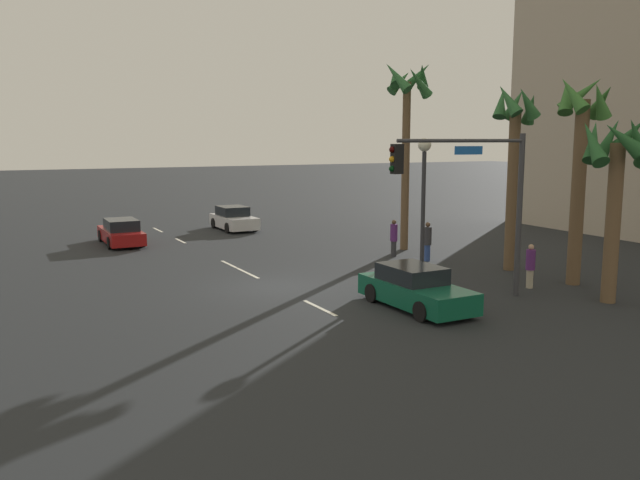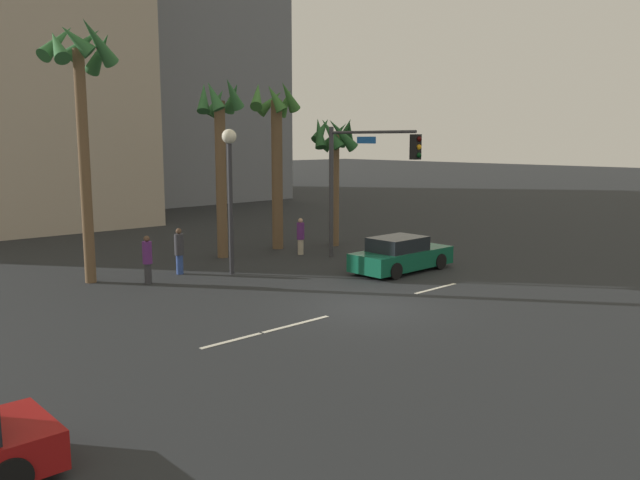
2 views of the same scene
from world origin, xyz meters
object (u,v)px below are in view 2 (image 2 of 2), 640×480
object	(u,v)px
palm_tree_2	(221,133)
building_2	(109,96)
pedestrian_0	(301,236)
pedestrian_2	(179,250)
traffic_signal	(360,170)
car_0	(401,255)
streetlamp	(230,172)
palm_tree_1	(335,150)
palm_tree_3	(81,83)
building_3	(149,22)
pedestrian_1	(147,258)
palm_tree_0	(276,134)

from	to	relation	value
palm_tree_2	building_2	distance (m)	40.40
pedestrian_0	palm_tree_2	bearing A→B (deg)	148.63
pedestrian_2	traffic_signal	bearing A→B (deg)	-24.88
pedestrian_0	palm_tree_2	size ratio (longest dim) A/B	0.21
building_2	car_0	bearing A→B (deg)	-99.16
streetlamp	palm_tree_1	distance (m)	8.04
streetlamp	palm_tree_1	xyz separation A→B (m)	(7.71, 2.17, 0.74)
traffic_signal	building_2	distance (m)	44.45
palm_tree_3	building_3	world-z (taller)	building_3
palm_tree_1	building_3	distance (m)	31.00
pedestrian_1	streetlamp	bearing A→B (deg)	-12.48
streetlamp	palm_tree_1	bearing A→B (deg)	15.74
pedestrian_2	building_3	xyz separation A→B (m)	(15.25, 29.38, 14.04)
streetlamp	building_3	xyz separation A→B (m)	(13.76, 30.78, 11.02)
car_0	building_2	xyz separation A→B (m)	(9.55, 45.47, 8.79)
streetlamp	pedestrian_2	size ratio (longest dim) A/B	3.10
pedestrian_2	palm_tree_3	xyz separation A→B (m)	(-3.13, 0.96, 6.22)
pedestrian_2	palm_tree_2	size ratio (longest dim) A/B	0.23
building_2	palm_tree_2	bearing A→B (deg)	-106.10
building_3	building_2	bearing A→B (deg)	84.55
pedestrian_0	traffic_signal	bearing A→B (deg)	-80.89
car_0	palm_tree_2	world-z (taller)	palm_tree_2
streetlamp	palm_tree_2	xyz separation A→B (m)	(1.84, 3.25, 1.51)
traffic_signal	pedestrian_2	distance (m)	8.10
pedestrian_2	palm_tree_1	world-z (taller)	palm_tree_1
traffic_signal	palm_tree_3	world-z (taller)	palm_tree_3
pedestrian_0	building_3	xyz separation A→B (m)	(8.93, 29.36, 14.12)
palm_tree_3	palm_tree_0	bearing A→B (deg)	6.45
streetlamp	building_3	world-z (taller)	building_3
pedestrian_2	building_2	size ratio (longest dim) A/B	0.10
pedestrian_0	palm_tree_0	size ratio (longest dim) A/B	0.21
traffic_signal	palm_tree_2	bearing A→B (deg)	124.91
palm_tree_0	traffic_signal	bearing A→B (deg)	-87.22
traffic_signal	streetlamp	distance (m)	5.63
palm_tree_1	building_3	size ratio (longest dim) A/B	0.21
pedestrian_2	palm_tree_2	world-z (taller)	palm_tree_2
palm_tree_3	traffic_signal	bearing A→B (deg)	-22.51
car_0	palm_tree_3	world-z (taller)	palm_tree_3
pedestrian_1	building_2	xyz separation A→B (m)	(18.02, 40.61, 8.50)
pedestrian_1	pedestrian_2	size ratio (longest dim) A/B	0.98
car_0	streetlamp	size ratio (longest dim) A/B	0.81
palm_tree_2	palm_tree_3	xyz separation A→B (m)	(-6.46, -0.89, 1.69)
streetlamp	pedestrian_2	xyz separation A→B (m)	(-1.48, 1.40, -3.02)
traffic_signal	building_3	distance (m)	35.39
palm_tree_0	palm_tree_2	distance (m)	3.26
streetlamp	palm_tree_0	size ratio (longest dim) A/B	0.70
palm_tree_1	palm_tree_3	distance (m)	12.57
streetlamp	pedestrian_2	bearing A→B (deg)	136.69
palm_tree_0	building_3	bearing A→B (deg)	72.39
palm_tree_1	pedestrian_2	bearing A→B (deg)	-175.20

